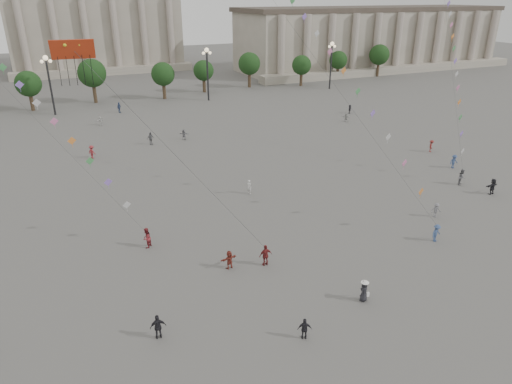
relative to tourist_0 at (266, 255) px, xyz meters
name	(u,v)px	position (x,y,z in m)	size (l,w,h in m)	color
ground	(332,314)	(1.55, -7.62, -0.94)	(360.00, 360.00, 0.00)	#555350
hall_east	(373,38)	(76.55, 86.28, 7.49)	(84.00, 26.22, 17.20)	gray
hall_central	(93,17)	(1.55, 121.61, 13.29)	(48.30, 34.30, 35.50)	gray
tree_row	(127,73)	(1.55, 70.38, 4.46)	(137.12, 5.12, 8.00)	#36281B
lamp_post_mid_west	(48,74)	(-13.45, 62.38, 6.41)	(2.00, 0.90, 10.65)	#262628
lamp_post_mid_east	(207,64)	(16.55, 62.38, 6.41)	(2.00, 0.90, 10.65)	#262628
lamp_post_far_east	(331,57)	(46.55, 62.38, 6.41)	(2.00, 0.90, 10.65)	#262628
person_crowd_0	(119,107)	(-2.32, 59.04, 0.04)	(1.14, 0.48, 1.95)	navy
person_crowd_3	(492,186)	(29.30, 2.69, -0.02)	(1.70, 0.54, 1.84)	black
person_crowd_4	(100,121)	(-6.74, 51.08, -0.18)	(1.40, 0.45, 1.51)	silver
person_crowd_6	(436,210)	(19.34, 0.94, -0.17)	(0.99, 0.57, 1.53)	slate
person_crowd_7	(346,117)	(32.71, 35.74, -0.16)	(1.44, 0.46, 1.55)	#ADADA9
person_crowd_8	(431,146)	(34.03, 16.87, -0.08)	(1.11, 0.64, 1.72)	maroon
person_crowd_9	(350,109)	(36.93, 40.62, -0.14)	(1.49, 0.47, 1.60)	black
person_crowd_12	(184,134)	(3.89, 37.18, -0.15)	(1.47, 0.47, 1.58)	slate
person_crowd_13	(249,187)	(4.68, 14.03, -0.12)	(0.60, 0.39, 1.64)	silver
person_crowd_14	(454,161)	(31.86, 10.67, -0.04)	(1.15, 0.66, 1.79)	#344875
person_crowd_16	(151,138)	(-1.33, 36.71, 0.00)	(1.10, 0.46, 1.88)	#5B5B5F
person_crowd_17	(92,152)	(-9.93, 33.82, -0.02)	(1.18, 0.68, 1.83)	maroon
tourist_0	(266,255)	(0.00, 0.00, 0.00)	(1.10, 0.46, 1.88)	maroon
tourist_1	(305,329)	(-1.48, -8.94, -0.16)	(0.91, 0.38, 1.55)	black
tourist_2	(229,260)	(-2.88, 0.81, -0.14)	(1.48, 0.47, 1.59)	maroon
tourist_4	(158,327)	(-10.06, -4.96, -0.05)	(1.04, 0.43, 1.78)	black
kite_flyer_0	(147,238)	(-8.27, 6.94, 0.00)	(0.91, 0.71, 1.87)	maroon
kite_flyer_1	(436,233)	(15.71, -2.80, -0.10)	(1.08, 0.62, 1.68)	#384F7E
kite_flyer_2	(462,177)	(28.40, 6.16, 0.01)	(0.92, 0.72, 1.90)	slate
hat_person	(364,290)	(4.46, -7.23, -0.07)	(0.96, 0.84, 1.69)	black
dragon_kite	(78,66)	(-12.34, -2.44, 16.14)	(7.38, 1.61, 20.72)	#AA2C12
kite_train_east	(448,2)	(37.21, 21.08, 18.59)	(17.01, 27.77, 46.46)	#3F3F3F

